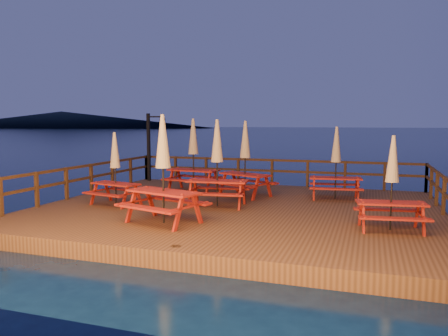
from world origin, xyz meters
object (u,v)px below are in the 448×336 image
Objects in this scene: picnic_table_2 at (392,181)px; picnic_table_1 at (163,167)px; lamp_post at (152,141)px; picnic_table_0 at (193,154)px.

picnic_table_1 is at bearing -177.78° from picnic_table_2.
picnic_table_1 is (4.18, -7.28, -0.34)m from lamp_post.
lamp_post is 8.40m from picnic_table_1.
picnic_table_1 reaches higher than picnic_table_0.
picnic_table_0 is 1.19× the size of picnic_table_2.
picnic_table_0 reaches higher than picnic_table_2.
picnic_table_0 is 5.31m from picnic_table_1.
picnic_table_2 is (9.75, -6.24, -0.60)m from lamp_post.
picnic_table_1 is 1.22× the size of picnic_table_2.
picnic_table_2 is at bearing 26.87° from picnic_table_1.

